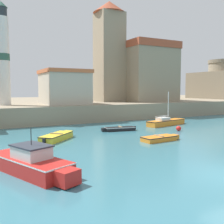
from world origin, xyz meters
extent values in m
cube|color=gray|center=(0.00, 42.80, 1.17)|extent=(120.00, 40.00, 2.34)
cube|color=yellow|center=(-5.33, 13.71, 0.28)|extent=(3.64, 3.59, 0.56)
cube|color=yellow|center=(-3.76, 15.23, 0.28)|extent=(0.96, 0.96, 0.47)
cube|color=black|center=(-5.33, 13.71, 0.52)|extent=(3.68, 3.63, 0.07)
cube|color=#997F5B|center=(-5.33, 13.71, 0.60)|extent=(0.95, 0.97, 0.08)
cube|color=black|center=(-6.76, 12.31, 0.33)|extent=(0.28, 0.28, 0.36)
cube|color=orange|center=(9.41, 16.61, 0.34)|extent=(5.92, 2.57, 0.67)
cube|color=orange|center=(12.52, 17.30, 0.34)|extent=(0.75, 0.86, 0.57)
cube|color=black|center=(9.41, 16.61, 0.63)|extent=(5.98, 2.59, 0.07)
cylinder|color=silver|center=(9.83, 16.70, 2.44)|extent=(0.10, 0.10, 3.52)
cylinder|color=silver|center=(8.70, 16.45, 1.22)|extent=(2.55, 0.64, 0.08)
cube|color=silver|center=(8.84, 16.48, 0.85)|extent=(1.89, 1.30, 0.36)
cube|color=black|center=(2.26, 15.61, 0.20)|extent=(3.35, 1.61, 0.41)
cube|color=black|center=(0.46, 15.95, 0.20)|extent=(0.56, 0.64, 0.35)
cube|color=white|center=(2.26, 15.61, 0.37)|extent=(3.38, 1.63, 0.07)
cube|color=#997F5B|center=(2.26, 15.61, 0.45)|extent=(0.36, 0.90, 0.08)
cube|color=black|center=(3.95, 15.29, 0.25)|extent=(0.23, 0.23, 0.36)
cube|color=red|center=(-9.18, 5.60, 0.42)|extent=(3.80, 5.81, 0.84)
cube|color=red|center=(-7.98, 2.66, 0.42)|extent=(1.26, 1.16, 0.71)
cube|color=white|center=(-9.18, 5.60, 0.80)|extent=(3.84, 5.87, 0.07)
cube|color=silver|center=(-9.08, 5.35, 1.16)|extent=(2.02, 2.31, 0.63)
cube|color=#2D333D|center=(-9.08, 5.35, 1.51)|extent=(2.17, 2.50, 0.08)
cylinder|color=black|center=(-9.08, 5.35, 2.00)|extent=(0.04, 0.04, 0.90)
cube|color=orange|center=(2.46, 9.15, 0.21)|extent=(3.20, 1.51, 0.42)
cube|color=orange|center=(4.31, 9.28, 0.21)|extent=(0.63, 0.75, 0.36)
cube|color=black|center=(2.46, 9.15, 0.38)|extent=(3.23, 1.52, 0.07)
cube|color=#997F5B|center=(2.46, 9.15, 0.46)|extent=(0.27, 1.12, 0.08)
sphere|color=red|center=(7.77, 12.51, 0.27)|extent=(0.55, 0.55, 0.55)
cube|color=gray|center=(16.00, 34.56, 6.91)|extent=(8.76, 17.00, 9.13)
cube|color=#9E472D|center=(16.00, 34.56, 12.08)|extent=(8.93, 17.34, 1.20)
cube|color=gray|center=(9.47, 32.01, 9.89)|extent=(4.30, 4.30, 15.09)
cone|color=#9E472D|center=(9.47, 32.01, 18.44)|extent=(5.59, 5.59, 2.00)
cube|color=#796C57|center=(40.00, 33.55, 5.34)|extent=(11.57, 11.57, 5.99)
cylinder|color=gray|center=(40.00, 33.55, 6.38)|extent=(6.14, 6.14, 8.07)
cylinder|color=#796C57|center=(40.00, 33.55, 10.81)|extent=(6.44, 6.44, 0.80)
cylinder|color=silver|center=(-8.00, 29.11, 8.15)|extent=(1.74, 1.74, 11.62)
cylinder|color=#2D5647|center=(-8.00, 29.11, 8.73)|extent=(1.80, 1.80, 0.90)
cylinder|color=#262D33|center=(-8.00, 29.11, 14.56)|extent=(1.48, 1.48, 1.20)
cone|color=#2D5647|center=(-8.00, 29.11, 15.56)|extent=(1.66, 1.66, 0.80)
cube|color=#BCB29E|center=(0.00, 27.77, 4.54)|extent=(6.00, 6.59, 4.38)
cube|color=#C1663D|center=(0.00, 27.77, 6.98)|extent=(6.30, 6.92, 0.50)
camera|label=1|loc=(-11.73, -8.80, 4.52)|focal=42.00mm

